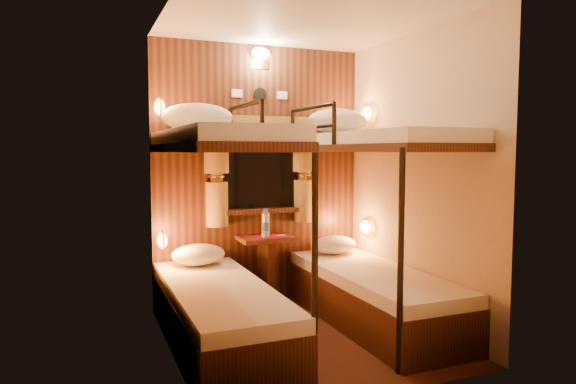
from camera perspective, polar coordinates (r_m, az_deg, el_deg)
name	(u,v)px	position (r m, az deg, el deg)	size (l,w,h in m)	color
floor	(304,336)	(4.11, 1.78, -15.74)	(2.10, 2.10, 0.00)	#33170E
ceiling	(305,18)	(3.98, 1.87, 18.73)	(2.10, 2.10, 0.00)	silver
wall_back	(259,175)	(4.84, -3.23, 1.88)	(2.40, 2.40, 0.00)	#C6B293
wall_front	(380,191)	(2.94, 10.16, 0.06)	(2.40, 2.40, 0.00)	#C6B293
wall_left	(170,185)	(3.58, -12.99, 0.81)	(2.40, 2.40, 0.00)	#C6B293
wall_right	(415,179)	(4.36, 13.92, 1.46)	(2.40, 2.40, 0.00)	#C6B293
back_panel	(260,175)	(4.82, -3.17, 1.87)	(2.00, 0.03, 2.40)	black
bunk_left	(219,271)	(3.81, -7.68, -8.65)	(0.72, 1.90, 1.82)	black
bunk_right	(373,257)	(4.31, 9.39, -7.12)	(0.72, 1.90, 1.82)	black
window	(261,177)	(4.80, -3.05, 1.63)	(1.00, 0.12, 0.79)	black
curtains	(262,169)	(4.76, -2.92, 2.60)	(1.10, 0.22, 1.00)	olive
back_fixtures	(260,62)	(4.86, -3.09, 14.28)	(0.54, 0.09, 0.48)	black
reading_lamps	(272,172)	(4.51, -1.79, 2.19)	(2.00, 0.20, 1.25)	orange
table	(267,261)	(4.75, -2.40, -7.72)	(0.50, 0.34, 0.66)	#4F1B12
bottle_left	(265,224)	(4.76, -2.57, -3.61)	(0.07, 0.07, 0.23)	#99BFE5
bottle_right	(266,225)	(4.64, -2.51, -3.69)	(0.07, 0.07, 0.26)	#99BFE5
sachet_a	(280,236)	(4.72, -0.88, -4.86)	(0.08, 0.06, 0.01)	silver
sachet_b	(277,235)	(4.77, -1.18, -4.78)	(0.07, 0.05, 0.00)	silver
pillow_lower_left	(198,255)	(4.47, -9.94, -6.86)	(0.46, 0.33, 0.18)	silver
pillow_lower_right	(334,245)	(4.91, 5.15, -5.85)	(0.43, 0.31, 0.17)	silver
pillow_upper_left	(197,117)	(4.35, -10.03, 8.17)	(0.59, 0.42, 0.23)	silver
pillow_upper_right	(338,121)	(4.79, 5.53, 7.85)	(0.58, 0.42, 0.23)	silver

